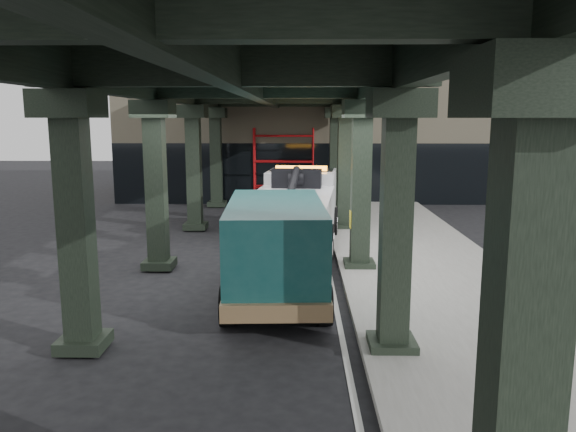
# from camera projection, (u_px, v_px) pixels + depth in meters

# --- Properties ---
(ground) EXTENTS (90.00, 90.00, 0.00)m
(ground) POSITION_uv_depth(u_px,v_px,m) (269.00, 290.00, 14.86)
(ground) COLOR black
(ground) RESTS_ON ground
(sidewalk) EXTENTS (5.00, 40.00, 0.15)m
(sidewalk) POSITION_uv_depth(u_px,v_px,m) (423.00, 268.00, 16.72)
(sidewalk) COLOR gray
(sidewalk) RESTS_ON ground
(lane_stripe) EXTENTS (0.12, 38.00, 0.01)m
(lane_stripe) POSITION_uv_depth(u_px,v_px,m) (329.00, 270.00, 16.79)
(lane_stripe) COLOR silver
(lane_stripe) RESTS_ON ground
(viaduct) EXTENTS (7.40, 32.00, 6.40)m
(viaduct) POSITION_uv_depth(u_px,v_px,m) (257.00, 84.00, 15.89)
(viaduct) COLOR black
(viaduct) RESTS_ON ground
(building) EXTENTS (22.00, 10.00, 8.00)m
(building) POSITION_uv_depth(u_px,v_px,m) (319.00, 126.00, 33.82)
(building) COLOR #C6B793
(building) RESTS_ON ground
(scaffolding) EXTENTS (3.08, 0.88, 4.00)m
(scaffolding) POSITION_uv_depth(u_px,v_px,m) (284.00, 165.00, 28.91)
(scaffolding) COLOR red
(scaffolding) RESTS_ON ground
(tow_truck) EXTENTS (3.32, 9.04, 2.90)m
(tow_truck) POSITION_uv_depth(u_px,v_px,m) (296.00, 210.00, 18.99)
(tow_truck) COLOR black
(tow_truck) RESTS_ON ground
(towed_van) EXTENTS (2.72, 6.26, 2.50)m
(towed_van) POSITION_uv_depth(u_px,v_px,m) (276.00, 246.00, 14.05)
(towed_van) COLOR #134444
(towed_van) RESTS_ON ground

